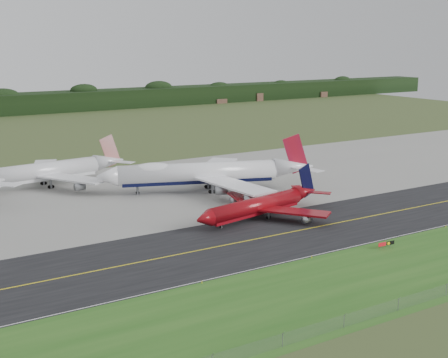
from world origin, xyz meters
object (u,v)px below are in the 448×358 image
(jet_star_tail, at_px, (46,172))
(taxiway_sign, at_px, (386,244))
(jet_red_737, at_px, (262,205))
(jet_ba_747, at_px, (205,173))

(jet_star_tail, distance_m, taxiway_sign, 106.92)
(jet_red_737, xyz_separation_m, taxiway_sign, (9.11, -34.11, -2.18))
(jet_ba_747, height_order, taxiway_sign, jet_ba_747)
(jet_red_737, height_order, taxiway_sign, jet_red_737)
(jet_ba_747, distance_m, jet_red_737, 31.73)
(jet_star_tail, bearing_deg, taxiway_sign, -64.40)
(taxiway_sign, bearing_deg, jet_star_tail, 115.60)
(jet_red_737, distance_m, taxiway_sign, 35.37)
(jet_red_737, xyz_separation_m, jet_star_tail, (-37.07, 62.25, 1.53))
(jet_ba_747, height_order, jet_red_737, jet_ba_747)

